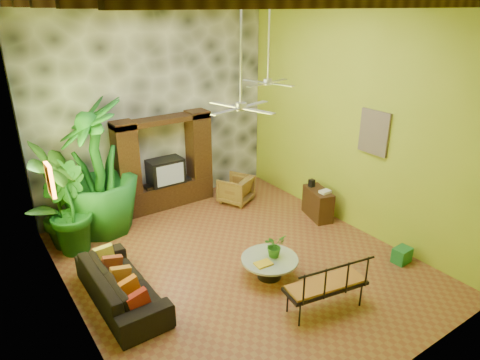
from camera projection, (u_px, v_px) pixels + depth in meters
ground at (238, 262)px, 8.45m from camera, size 7.00×7.00×0.00m
back_wall at (154, 105)px, 10.16m from camera, size 6.00×0.02×5.00m
left_wall at (59, 177)px, 5.92m from camera, size 0.02×7.00×5.00m
right_wall at (354, 117)px, 9.07m from camera, size 0.02×7.00×5.00m
stone_accent_wall at (155, 105)px, 10.11m from camera, size 5.98×0.10×4.98m
entertainment_center at (165, 169)px, 10.46m from camera, size 2.40×0.55×2.30m
ceiling_fan_front at (241, 94)px, 6.74m from camera, size 1.28×1.28×1.86m
ceiling_fan_back at (268, 72)px, 8.91m from camera, size 1.28×1.28×1.86m
wall_art_mask at (50, 180)px, 6.85m from camera, size 0.06×0.32×0.55m
wall_art_painting at (374, 132)px, 8.67m from camera, size 0.06×0.70×0.90m
sofa at (121, 285)px, 7.20m from camera, size 0.91×2.28×0.66m
wicker_armchair at (236, 189)px, 10.89m from camera, size 1.01×1.01×0.69m
tall_plant_a at (57, 197)px, 8.52m from camera, size 1.40×1.46×2.31m
tall_plant_b at (67, 209)px, 8.51m from camera, size 1.15×1.26×1.86m
tall_plant_c at (97, 168)px, 9.08m from camera, size 1.79×1.79×2.97m
coffee_table at (269, 265)px, 7.89m from camera, size 1.05×1.05×0.40m
centerpiece_plant at (274, 246)px, 7.83m from camera, size 0.43×0.39×0.43m
yellow_tray at (263, 264)px, 7.64m from camera, size 0.32×0.24×0.03m
iron_bench at (329, 284)px, 6.88m from camera, size 1.46×0.75×0.57m
side_console at (318, 204)px, 10.10m from camera, size 0.63×0.95×0.70m
green_bin at (402, 255)px, 8.38m from camera, size 0.36×0.28×0.31m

